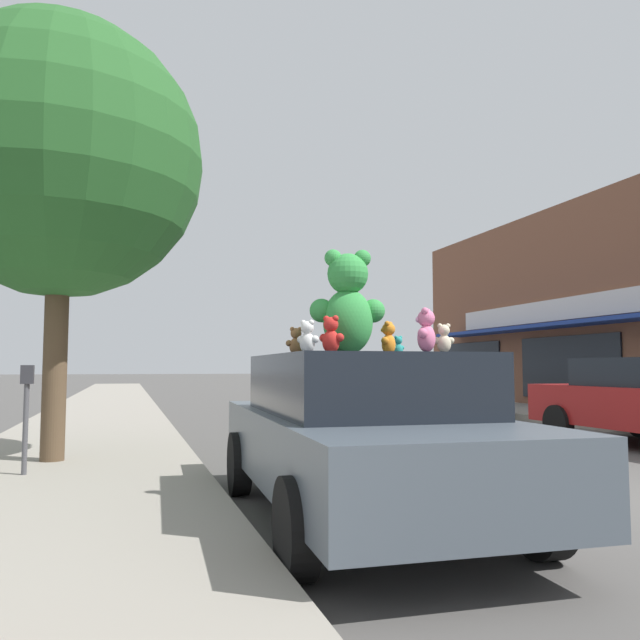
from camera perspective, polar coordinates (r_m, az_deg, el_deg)
sidewalk_near at (r=5.32m, az=-24.84°, el=-18.40°), size 3.22×90.00×0.16m
plush_art_car at (r=5.90m, az=3.64°, el=-10.13°), size 2.21×4.74×1.53m
teddy_bear_giant at (r=5.79m, az=2.55°, el=1.49°), size 0.74×0.49×0.98m
teddy_bear_orange at (r=6.09m, az=6.27°, el=-1.72°), size 0.22×0.23×0.33m
teddy_bear_white at (r=5.35m, az=-1.16°, el=-1.59°), size 0.19×0.20×0.29m
teddy_bear_teal at (r=6.73m, az=7.17°, el=-2.40°), size 0.17×0.11×0.22m
teddy_bear_cream at (r=5.20m, az=11.27°, el=-1.68°), size 0.18×0.12×0.24m
teddy_bear_pink at (r=5.02m, az=9.67°, el=-0.99°), size 0.23×0.25×0.35m
teddy_bear_red at (r=5.44m, az=1.02°, el=-1.40°), size 0.22×0.23×0.33m
teddy_bear_brown at (r=6.08m, az=-2.21°, el=-1.97°), size 0.20×0.12×0.28m
parked_car_far_right at (r=19.12m, az=10.73°, el=-6.10°), size 1.99×4.64×1.53m
street_tree at (r=9.60m, az=-22.55°, el=13.39°), size 3.86×3.86×6.06m
parking_meter at (r=8.12m, az=-25.27°, el=-7.00°), size 0.14×0.10×1.27m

